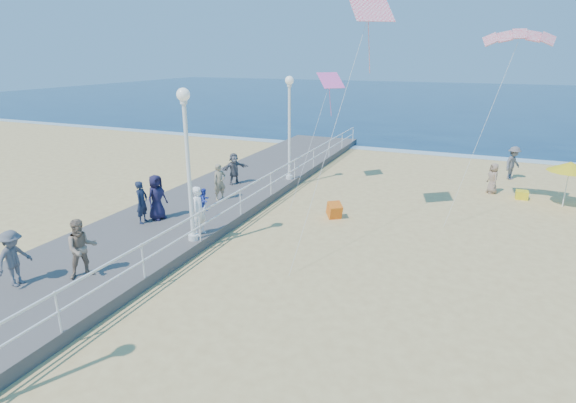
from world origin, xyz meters
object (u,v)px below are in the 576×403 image
at_px(spectator_2, 14,258).
at_px(spectator_1, 82,248).
at_px(lamp_post_mid, 187,150).
at_px(woman_holding_toddler, 199,211).
at_px(lamp_post_far, 289,117).
at_px(beach_walker_a, 513,163).
at_px(beach_umbrella, 570,167).
at_px(spectator_0, 142,202).
at_px(spectator_4, 157,197).
at_px(spectator_6, 220,182).
at_px(beach_chair_left, 522,195).
at_px(spectator_5, 234,169).
at_px(toddler_held, 205,200).
at_px(beach_walker_c, 493,178).
at_px(box_kite, 334,212).

bearing_deg(spectator_2, spectator_1, -54.84).
relative_size(lamp_post_mid, spectator_1, 2.95).
bearing_deg(woman_holding_toddler, lamp_post_far, 5.21).
relative_size(beach_walker_a, beach_umbrella, 0.88).
relative_size(woman_holding_toddler, spectator_0, 1.08).
height_order(spectator_4, spectator_6, spectator_4).
height_order(beach_walker_a, beach_chair_left, beach_walker_a).
xyz_separation_m(woman_holding_toddler, beach_umbrella, (13.10, 10.15, 0.60)).
distance_m(spectator_4, spectator_5, 5.75).
distance_m(spectator_5, beach_umbrella, 15.73).
xyz_separation_m(spectator_4, beach_umbrella, (15.59, 9.43, 0.59)).
bearing_deg(spectator_6, toddler_held, -126.50).
height_order(spectator_6, beach_chair_left, spectator_6).
bearing_deg(beach_walker_a, beach_chair_left, -143.62).
xyz_separation_m(spectator_6, beach_umbrella, (14.57, 6.29, 0.67)).
bearing_deg(beach_walker_c, beach_walker_a, 137.79).
xyz_separation_m(beach_walker_c, beach_chair_left, (1.37, -0.47, -0.58)).
relative_size(spectator_4, beach_walker_a, 0.97).
bearing_deg(toddler_held, spectator_1, 166.33).
relative_size(lamp_post_far, spectator_4, 2.90).
bearing_deg(spectator_5, lamp_post_far, -17.07).
distance_m(toddler_held, spectator_5, 6.75).
relative_size(spectator_4, spectator_5, 1.14).
xyz_separation_m(toddler_held, beach_walker_c, (9.90, 11.09, -0.92)).
distance_m(lamp_post_mid, toddler_held, 2.09).
relative_size(spectator_2, beach_walker_a, 0.89).
height_order(lamp_post_far, beach_walker_c, lamp_post_far).
height_order(lamp_post_far, spectator_2, lamp_post_far).
height_order(spectator_1, beach_chair_left, spectator_1).
relative_size(lamp_post_mid, toddler_held, 5.97).
bearing_deg(spectator_4, beach_umbrella, -50.01).
xyz_separation_m(lamp_post_far, toddler_held, (0.10, -8.29, -1.97)).
xyz_separation_m(lamp_post_far, spectator_2, (-2.78, -13.75, -2.43)).
bearing_deg(beach_umbrella, beach_walker_c, 160.37).
height_order(woman_holding_toddler, beach_walker_a, woman_holding_toddler).
bearing_deg(spectator_4, spectator_1, -158.05).
bearing_deg(lamp_post_far, lamp_post_mid, -90.00).
height_order(lamp_post_mid, woman_holding_toddler, lamp_post_mid).
bearing_deg(toddler_held, spectator_5, 25.77).
bearing_deg(spectator_6, spectator_5, 45.11).
bearing_deg(spectator_0, beach_umbrella, -66.80).
height_order(lamp_post_far, woman_holding_toddler, lamp_post_far).
height_order(toddler_held, spectator_2, toddler_held).
bearing_deg(beach_walker_c, woman_holding_toddler, -66.31).
xyz_separation_m(beach_walker_c, beach_umbrella, (3.04, -1.09, 1.13)).
bearing_deg(lamp_post_mid, beach_umbrella, 39.39).
distance_m(spectator_2, box_kite, 11.86).
bearing_deg(beach_walker_a, spectator_1, 178.01).
bearing_deg(beach_walker_a, beach_walker_c, -166.02).
xyz_separation_m(beach_walker_a, beach_walker_c, (-1.06, -3.31, -0.16)).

